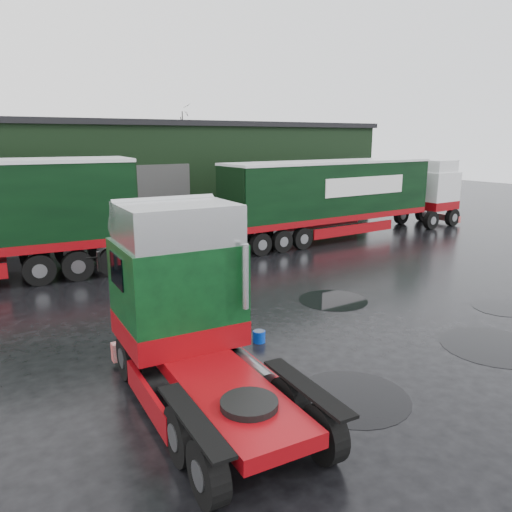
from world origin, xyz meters
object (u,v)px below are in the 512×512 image
(tree_back_b, at_px, (170,157))
(hero_tractor, at_px, (210,317))
(lorry_right, at_px, (330,200))
(wash_bucket, at_px, (259,337))
(warehouse, at_px, (117,174))

(tree_back_b, bearing_deg, hero_tractor, -112.70)
(lorry_right, distance_m, wash_bucket, 14.64)
(warehouse, bearing_deg, lorry_right, -54.40)
(warehouse, bearing_deg, tree_back_b, 51.34)
(warehouse, relative_size, lorry_right, 2.01)
(hero_tractor, height_order, tree_back_b, tree_back_b)
(hero_tractor, height_order, wash_bucket, hero_tractor)
(lorry_right, bearing_deg, tree_back_b, 179.15)
(hero_tractor, distance_m, tree_back_b, 35.81)
(warehouse, distance_m, hero_tractor, 23.75)
(tree_back_b, bearing_deg, warehouse, -128.66)
(wash_bucket, distance_m, tree_back_b, 32.69)
(lorry_right, xyz_separation_m, wash_bucket, (-10.92, -9.55, -1.96))
(warehouse, height_order, wash_bucket, warehouse)
(hero_tractor, bearing_deg, lorry_right, 45.97)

